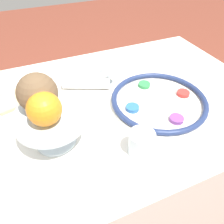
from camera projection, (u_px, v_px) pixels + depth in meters
The scene contains 10 objects.
ground_plane at pixel (109, 198), 1.31m from camera, with size 8.00×8.00×0.00m, color brown.
dining_table at pixel (109, 161), 1.06m from camera, with size 1.24×0.80×0.74m.
seder_plate at pixel (159, 101), 0.80m from camera, with size 0.35×0.35×0.03m.
wine_glass at pixel (108, 64), 0.85m from camera, with size 0.07×0.07×0.13m.
fruit_stand at pixel (51, 120), 0.62m from camera, with size 0.20×0.20×0.11m.
orange_fruit at pixel (44, 109), 0.55m from camera, with size 0.09×0.09×0.09m.
coconut at pixel (37, 93), 0.58m from camera, with size 0.11×0.11×0.11m.
bread_plate at pixel (12, 102), 0.81m from camera, with size 0.19×0.19×0.02m.
napkin_roll at pixel (86, 83), 0.87m from camera, with size 0.19×0.12×0.05m.
cup_near at pixel (141, 143), 0.62m from camera, with size 0.07×0.07×0.08m.
Camera 1 is at (0.24, 0.59, 1.26)m, focal length 35.00 mm.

